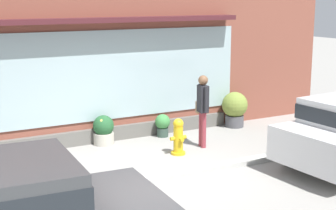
{
  "coord_description": "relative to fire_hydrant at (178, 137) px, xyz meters",
  "views": [
    {
      "loc": [
        -4.64,
        -8.67,
        3.56
      ],
      "look_at": [
        0.86,
        1.2,
        1.18
      ],
      "focal_mm": 55.0,
      "sensor_mm": 36.0,
      "label": 1
    }
  ],
  "objects": [
    {
      "name": "pedestrian_with_handbag",
      "position": [
        0.82,
        0.26,
        0.61
      ],
      "size": [
        0.27,
        0.64,
        1.75
      ],
      "rotation": [
        0.0,
        0.0,
        1.38
      ],
      "color": "#8E333D",
      "rests_on": "ground_plane"
    },
    {
      "name": "curb_strip",
      "position": [
        -1.11,
        -1.35,
        -0.36
      ],
      "size": [
        14.0,
        0.24,
        0.12
      ],
      "primitive_type": "cube",
      "color": "#B2B2AD",
      "rests_on": "ground_plane"
    },
    {
      "name": "ground_plane",
      "position": [
        -1.11,
        -1.15,
        -0.42
      ],
      "size": [
        60.0,
        60.0,
        0.0
      ],
      "primitive_type": "plane",
      "color": "gray"
    },
    {
      "name": "potted_plant_corner_tall",
      "position": [
        -1.19,
        1.59,
        -0.05
      ],
      "size": [
        0.52,
        0.52,
        0.73
      ],
      "color": "#B7B2A3",
      "rests_on": "ground_plane"
    },
    {
      "name": "storefront",
      "position": [
        -1.1,
        2.04,
        1.83
      ],
      "size": [
        14.0,
        0.81,
        4.58
      ],
      "color": "brown",
      "rests_on": "ground_plane"
    },
    {
      "name": "potted_plant_by_entrance",
      "position": [
        0.42,
        1.52,
        -0.09
      ],
      "size": [
        0.39,
        0.39,
        0.59
      ],
      "color": "#33473D",
      "rests_on": "ground_plane"
    },
    {
      "name": "potted_plant_window_right",
      "position": [
        2.67,
        1.46,
        0.12
      ],
      "size": [
        0.71,
        0.71,
        0.98
      ],
      "color": "#4C4C51",
      "rests_on": "ground_plane"
    },
    {
      "name": "fire_hydrant",
      "position": [
        0.0,
        0.0,
        0.0
      ],
      "size": [
        0.4,
        0.37,
        0.84
      ],
      "color": "gold",
      "rests_on": "ground_plane"
    }
  ]
}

